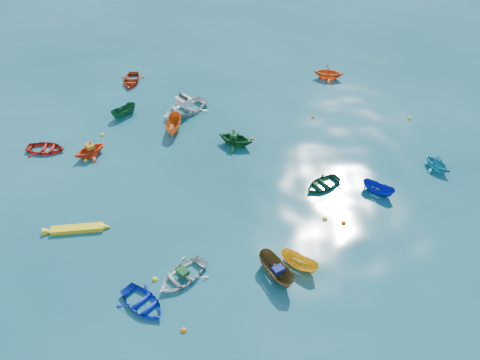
{
  "coord_description": "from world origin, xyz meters",
  "views": [
    {
      "loc": [
        -0.92,
        -20.79,
        22.3
      ],
      "look_at": [
        0.0,
        5.0,
        0.4
      ],
      "focal_mm": 35.0,
      "sensor_mm": 36.0,
      "label": 1
    }
  ],
  "objects_px": {
    "dinghy_blue_sw": "(144,305)",
    "motorboat_white": "(185,111)",
    "dinghy_white_near": "(182,278)",
    "kayak_yellow": "(78,230)"
  },
  "relations": [
    {
      "from": "dinghy_blue_sw",
      "to": "dinghy_white_near",
      "type": "height_order",
      "value": "dinghy_white_near"
    },
    {
      "from": "kayak_yellow",
      "to": "dinghy_white_near",
      "type": "bearing_deg",
      "value": -125.01
    },
    {
      "from": "dinghy_blue_sw",
      "to": "dinghy_white_near",
      "type": "xyz_separation_m",
      "value": [
        2.05,
        1.81,
        0.0
      ]
    },
    {
      "from": "dinghy_white_near",
      "to": "motorboat_white",
      "type": "relative_size",
      "value": 0.74
    },
    {
      "from": "dinghy_blue_sw",
      "to": "motorboat_white",
      "type": "bearing_deg",
      "value": 39.85
    },
    {
      "from": "dinghy_white_near",
      "to": "dinghy_blue_sw",
      "type": "bearing_deg",
      "value": -92.62
    },
    {
      "from": "motorboat_white",
      "to": "dinghy_white_near",
      "type": "bearing_deg",
      "value": -38.23
    },
    {
      "from": "dinghy_white_near",
      "to": "kayak_yellow",
      "type": "xyz_separation_m",
      "value": [
        -7.06,
        4.13,
        0.0
      ]
    },
    {
      "from": "dinghy_blue_sw",
      "to": "motorboat_white",
      "type": "relative_size",
      "value": 0.69
    },
    {
      "from": "dinghy_white_near",
      "to": "motorboat_white",
      "type": "bearing_deg",
      "value": 138.52
    }
  ]
}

